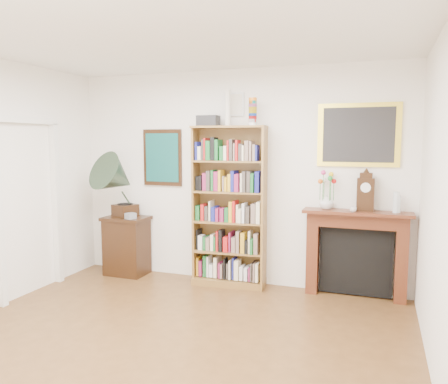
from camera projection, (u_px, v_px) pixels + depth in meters
name	position (u px, v px, depth m)	size (l,w,h in m)	color
room	(135.00, 202.00, 3.42)	(4.51, 5.01, 2.81)	#553619
door_casing	(29.00, 192.00, 5.30)	(0.08, 1.02, 2.17)	white
teal_poster	(162.00, 158.00, 6.06)	(0.58, 0.04, 0.78)	black
small_picture	(234.00, 104.00, 5.63)	(0.26, 0.04, 0.30)	white
gilt_painting	(358.00, 135.00, 5.16)	(0.95, 0.04, 0.75)	yellow
bookshelf	(229.00, 197.00, 5.61)	(0.98, 0.42, 2.38)	brown
side_cabinet	(127.00, 246.00, 6.16)	(0.60, 0.44, 0.82)	black
fireplace	(356.00, 247.00, 5.24)	(1.26, 0.30, 1.06)	#461810
gramophone	(118.00, 181.00, 5.94)	(0.76, 0.85, 0.92)	black
cd_stack	(131.00, 216.00, 5.96)	(0.12, 0.12, 0.08)	#A3A4AF
mantel_clock	(366.00, 193.00, 5.11)	(0.20, 0.12, 0.45)	black
flower_vase	(327.00, 202.00, 5.28)	(0.16, 0.16, 0.17)	silver
teacup	(353.00, 209.00, 5.07)	(0.08, 0.08, 0.06)	silver
bottle_left	(396.00, 202.00, 5.00)	(0.07, 0.07, 0.24)	silver
bottle_right	(398.00, 204.00, 5.00)	(0.06, 0.06, 0.20)	silver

